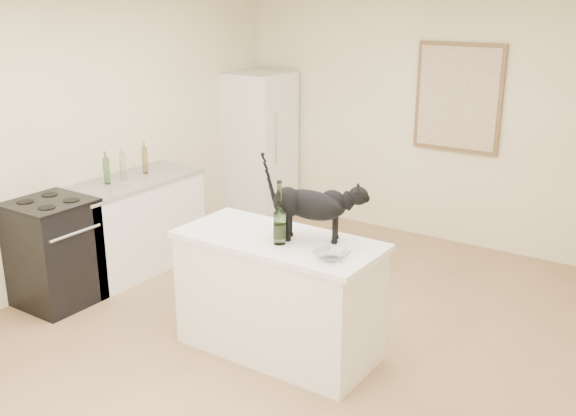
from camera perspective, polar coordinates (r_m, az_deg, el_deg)
The scene contains 16 objects.
floor at distance 5.32m, azimuth -0.44°, elevation -10.84°, with size 5.50×5.50×0.00m, color tan.
wall_back at distance 7.21m, azimuth 12.07°, elevation 7.49°, with size 4.50×4.50×0.00m, color #FFF7C5.
wall_left at distance 6.35m, azimuth -17.57°, elevation 5.64°, with size 5.50×5.50×0.00m, color #FFF7C5.
island_base at distance 4.93m, azimuth -0.81°, elevation -7.70°, with size 1.44×0.67×0.86m, color white.
island_top at distance 4.75m, azimuth -0.84°, elevation -2.80°, with size 1.50×0.70×0.04m, color white.
left_cabinets at distance 6.54m, azimuth -13.17°, elevation -1.56°, with size 0.60×1.40×0.86m, color white.
left_countertop at distance 6.41m, azimuth -13.46°, elevation 2.23°, with size 0.62×1.44×0.04m, color gray.
stove at distance 6.00m, azimuth -19.43°, elevation -3.72°, with size 0.60×0.60×0.90m, color black.
fridge at distance 7.90m, azimuth -2.51°, elevation 5.42°, with size 0.68×0.68×1.70m, color white.
artwork_frame at distance 7.04m, azimuth 14.39°, elevation 9.14°, with size 0.90×0.03×1.10m, color brown.
artwork_canvas at distance 7.02m, azimuth 14.34°, elevation 9.12°, with size 0.82×0.00×1.02m, color beige.
black_cat at distance 4.64m, azimuth 1.95°, elevation -0.05°, with size 0.66×0.20×0.46m, color black, non-canonical shape.
wine_bottle at distance 4.57m, azimuth -0.74°, elevation -0.73°, with size 0.09×0.09×0.40m, color #2C5120.
glass_bowl at distance 4.37m, azimuth 3.73°, elevation -4.09°, with size 0.23×0.23×0.06m, color silver.
fridge_paper at distance 7.68m, azimuth -0.18°, elevation 7.68°, with size 0.00×0.14×0.17m, color white.
counter_bottle_cluster at distance 6.38m, azimuth -13.86°, elevation 3.50°, with size 0.09×0.52×0.26m.
Camera 1 is at (2.64, -3.84, 2.57)m, focal length 41.41 mm.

